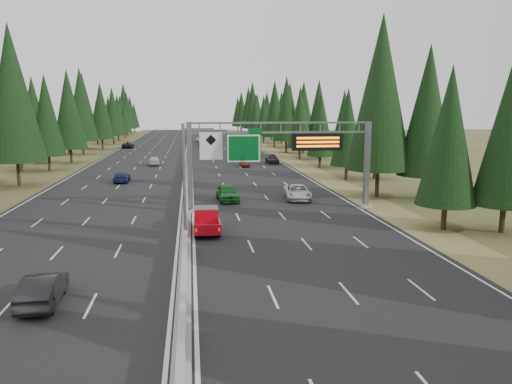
% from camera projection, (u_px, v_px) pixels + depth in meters
% --- Properties ---
extents(road, '(32.00, 260.00, 0.08)m').
position_uv_depth(road, '(188.00, 160.00, 87.51)').
color(road, black).
rests_on(road, ground).
extents(shoulder_right, '(3.60, 260.00, 0.06)m').
position_uv_depth(shoulder_right, '(288.00, 159.00, 89.78)').
color(shoulder_right, olive).
rests_on(shoulder_right, ground).
extents(shoulder_left, '(3.60, 260.00, 0.06)m').
position_uv_depth(shoulder_left, '(84.00, 162.00, 85.24)').
color(shoulder_left, '#464521').
rests_on(shoulder_left, ground).
extents(median_barrier, '(0.70, 260.00, 0.85)m').
position_uv_depth(median_barrier, '(188.00, 158.00, 87.45)').
color(median_barrier, gray).
rests_on(median_barrier, road).
extents(sign_gantry, '(16.75, 0.98, 7.80)m').
position_uv_depth(sign_gantry, '(288.00, 152.00, 43.66)').
color(sign_gantry, slate).
rests_on(sign_gantry, road).
extents(hov_sign_pole, '(2.80, 0.50, 8.00)m').
position_uv_depth(hov_sign_pole, '(193.00, 174.00, 32.99)').
color(hov_sign_pole, slate).
rests_on(hov_sign_pole, road).
extents(tree_row_right, '(11.90, 242.33, 18.53)m').
position_uv_depth(tree_row_right, '(331.00, 109.00, 76.86)').
color(tree_row_right, black).
rests_on(tree_row_right, ground).
extents(tree_row_left, '(11.83, 242.04, 18.66)m').
position_uv_depth(tree_row_left, '(32.00, 109.00, 70.97)').
color(tree_row_left, black).
rests_on(tree_row_left, ground).
extents(silver_minivan, '(2.91, 5.45, 1.46)m').
position_uv_depth(silver_minivan, '(297.00, 192.00, 49.56)').
color(silver_minivan, silver).
rests_on(silver_minivan, road).
extents(red_pickup, '(1.83, 5.13, 1.67)m').
position_uv_depth(red_pickup, '(206.00, 218.00, 36.80)').
color(red_pickup, black).
rests_on(red_pickup, road).
extents(car_ahead_green, '(2.25, 4.92, 1.63)m').
position_uv_depth(car_ahead_green, '(227.00, 193.00, 48.75)').
color(car_ahead_green, '#176421').
rests_on(car_ahead_green, road).
extents(car_ahead_dkred, '(1.49, 4.09, 1.34)m').
position_uv_depth(car_ahead_dkred, '(244.00, 162.00, 77.98)').
color(car_ahead_dkred, '#5A1B0C').
rests_on(car_ahead_dkred, road).
extents(car_ahead_dkgrey, '(2.06, 4.75, 1.36)m').
position_uv_depth(car_ahead_dkgrey, '(272.00, 159.00, 82.50)').
color(car_ahead_dkgrey, black).
rests_on(car_ahead_dkgrey, road).
extents(car_ahead_white, '(2.98, 5.61, 1.50)m').
position_uv_depth(car_ahead_white, '(202.00, 140.00, 133.81)').
color(car_ahead_white, silver).
rests_on(car_ahead_white, road).
extents(car_ahead_far, '(2.03, 4.36, 1.44)m').
position_uv_depth(car_ahead_far, '(202.00, 143.00, 118.96)').
color(car_ahead_far, black).
rests_on(car_ahead_far, road).
extents(car_onc_near, '(1.68, 4.41, 1.43)m').
position_uv_depth(car_onc_near, '(43.00, 289.00, 22.99)').
color(car_onc_near, black).
rests_on(car_onc_near, road).
extents(car_onc_blue, '(1.91, 4.43, 1.27)m').
position_uv_depth(car_onc_blue, '(122.00, 177.00, 61.27)').
color(car_onc_blue, '#161F50').
rests_on(car_onc_blue, road).
extents(car_onc_white, '(1.95, 4.35, 1.45)m').
position_uv_depth(car_onc_white, '(154.00, 161.00, 79.49)').
color(car_onc_white, '#B9B9B9').
rests_on(car_onc_white, road).
extents(car_onc_far, '(2.48, 5.22, 1.44)m').
position_uv_depth(car_onc_far, '(128.00, 145.00, 114.89)').
color(car_onc_far, black).
rests_on(car_onc_far, road).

